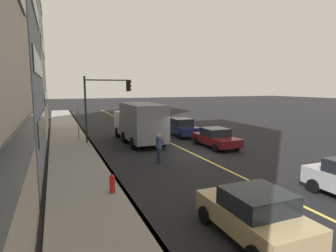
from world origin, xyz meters
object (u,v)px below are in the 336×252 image
Objects in this scene: street_sign_post at (78,120)px; car_tan at (254,213)px; fire_hydrant at (112,185)px; pedestrian_with_backpack at (159,146)px; car_navy at (182,127)px; car_maroon at (216,138)px; truck_gray at (139,122)px; traffic_light_mast at (104,98)px.

car_tan is at bearing -168.33° from street_sign_post.
street_sign_post is at bearing 1.36° from fire_hydrant.
pedestrian_with_backpack is 5.52m from fire_hydrant.
car_navy is at bearing -18.08° from car_tan.
car_navy is at bearing 3.52° from car_maroon.
street_sign_post is at bearing 57.16° from car_maroon.
car_tan is 1.21× the size of street_sign_post.
car_maroon is at bearing -122.84° from street_sign_post.
fire_hydrant is at bearing 34.42° from car_tan.
car_tan is 18.10m from street_sign_post.
car_maroon is 6.13m from pedestrian_with_backpack.
pedestrian_with_backpack reaches higher than car_navy.
truck_gray is at bearing -22.24° from fire_hydrant.
car_tan is 16.68m from traffic_light_mast.
street_sign_post is (17.70, 3.66, 1.07)m from car_tan.
truck_gray is 2.50× the size of street_sign_post.
car_maroon is at bearing -65.25° from pedestrian_with_backpack.
traffic_light_mast is at bearing 5.87° from car_tan.
traffic_light_mast is (7.34, 1.97, 2.67)m from pedestrian_with_backpack.
truck_gray is at bearing -6.07° from pedestrian_with_backpack.
car_tan is at bearing 153.12° from car_maroon.
street_sign_post reaches higher than car_tan.
truck_gray is at bearing 107.43° from car_navy.
car_tan is at bearing 161.92° from car_navy.
pedestrian_with_backpack is at bearing 114.75° from car_maroon.
pedestrian_with_backpack is (-7.94, 5.23, 0.23)m from car_navy.
car_navy is (16.93, -5.53, 0.06)m from car_tan.
car_maroon is 9.41m from traffic_light_mast.
traffic_light_mast is 3.05m from street_sign_post.
car_tan is at bearing 176.36° from truck_gray.
car_navy is at bearing -94.78° from street_sign_post.
car_tan is 5.94m from fire_hydrant.
street_sign_post reaches higher than car_maroon.
fire_hydrant is (-4.10, 3.65, -0.59)m from pedestrian_with_backpack.
car_maroon is 12.96m from car_tan.
car_maroon is 1.39× the size of street_sign_post.
truck_gray is at bearing -3.64° from car_tan.
street_sign_post is (2.19, 4.64, 0.12)m from truck_gray.
truck_gray reaches higher than car_navy.
fire_hydrant is (-12.81, -0.30, -1.37)m from street_sign_post.
fire_hydrant is (-6.66, 9.21, -0.27)m from car_maroon.
car_tan is 0.70× the size of traffic_light_mast.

